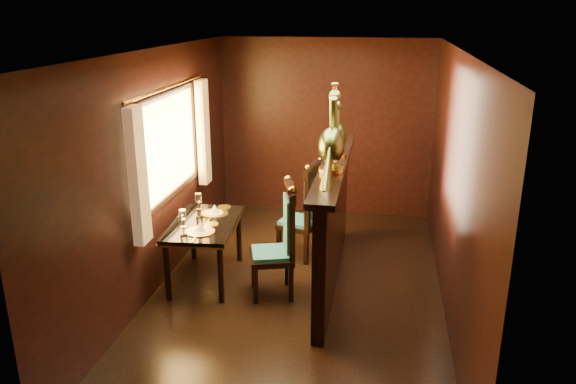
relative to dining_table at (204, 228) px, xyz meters
name	(u,v)px	position (x,y,z in m)	size (l,w,h in m)	color
ground	(298,291)	(1.05, -0.11, -0.61)	(5.00, 5.00, 0.00)	black
room_shell	(291,146)	(0.97, -0.09, 0.97)	(3.04, 5.04, 2.52)	black
partition	(332,220)	(1.38, 0.19, 0.10)	(0.26, 2.70, 1.36)	black
dining_table	(204,228)	(0.00, 0.00, 0.00)	(0.77, 1.19, 0.88)	black
chair_left	(283,236)	(0.90, -0.19, 0.04)	(0.56, 0.57, 1.25)	black
chair_right	(308,208)	(1.03, 0.74, 0.03)	(0.54, 0.56, 1.22)	black
peacock_left	(332,129)	(1.38, -0.18, 1.17)	(0.26, 0.70, 0.84)	#1A4F2F
peacock_right	(337,125)	(1.38, 0.41, 1.10)	(0.22, 0.58, 0.69)	#1A4F2F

